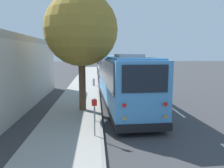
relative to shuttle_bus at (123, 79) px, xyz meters
name	(u,v)px	position (x,y,z in m)	size (l,w,h in m)	color
ground_plane	(128,107)	(-0.39, -0.31, -1.91)	(160.00, 160.00, 0.00)	#3D3D3F
sidewalk_slab	(76,107)	(-0.39, 3.17, -1.84)	(80.00, 3.02, 0.15)	#A3A099
curb_strip	(100,107)	(-0.39, 1.59, -1.84)	(80.00, 0.14, 0.15)	gray
shuttle_bus	(123,79)	(0.00, 0.00, 0.00)	(11.57, 3.17, 3.57)	#4C93D1
parked_sedan_maroon	(108,77)	(12.91, 0.29, -1.29)	(4.15, 1.76, 1.33)	maroon
parked_sedan_silver	(105,73)	(18.76, 0.37, -1.30)	(4.77, 2.05, 1.32)	#A8AAAF
parked_sedan_blue	(104,70)	(24.50, 0.29, -1.33)	(4.24, 1.95, 1.26)	navy
parked_sedan_white	(103,68)	(30.30, 0.36, -1.29)	(4.55, 1.89, 1.33)	silver
street_tree	(81,25)	(-1.17, 2.65, 3.38)	(4.34, 4.34, 7.67)	brown
sign_post_near	(94,117)	(-5.64, 1.89, -0.95)	(0.06, 0.22, 1.58)	gray
sign_post_far	(95,110)	(-3.60, 1.89, -1.17)	(0.06, 0.06, 1.19)	gray
fire_hydrant	(94,82)	(8.59, 2.05, -1.36)	(0.22, 0.22, 0.81)	#99999E
lane_stripe_mid	(177,112)	(-1.72, -3.21, -1.91)	(2.40, 0.14, 0.01)	silver
lane_stripe_ahead	(152,94)	(4.28, -3.21, -1.91)	(2.40, 0.14, 0.01)	silver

